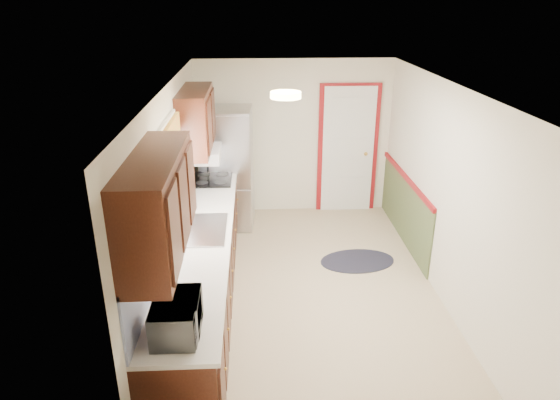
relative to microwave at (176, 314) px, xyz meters
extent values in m
cube|color=tan|center=(1.20, 1.95, -1.11)|extent=(3.20, 5.20, 0.12)
cube|color=white|center=(1.20, 1.95, 1.29)|extent=(3.20, 5.20, 0.12)
cube|color=silver|center=(1.20, 4.45, 0.09)|extent=(3.20, 0.10, 2.40)
cube|color=silver|center=(1.20, -0.55, 0.09)|extent=(3.20, 0.10, 2.40)
cube|color=silver|center=(-0.30, 1.95, 0.09)|extent=(0.10, 5.20, 2.40)
cube|color=silver|center=(2.70, 1.95, 0.09)|extent=(0.10, 5.20, 2.40)
cube|color=#36150C|center=(0.00, 1.65, -0.66)|extent=(0.60, 4.00, 0.90)
cube|color=silver|center=(0.01, 1.65, -0.19)|extent=(0.63, 4.00, 0.04)
cube|color=#526DC8|center=(-0.29, 1.65, 0.11)|extent=(0.02, 4.00, 0.55)
cube|color=#36150C|center=(-0.12, 0.35, 0.72)|extent=(0.35, 1.40, 0.75)
cube|color=#36150C|center=(-0.12, 3.05, 0.72)|extent=(0.35, 1.20, 0.75)
cube|color=white|center=(-0.29, 1.75, 0.51)|extent=(0.02, 1.00, 0.90)
cube|color=orange|center=(-0.24, 1.75, 0.86)|extent=(0.05, 1.12, 0.24)
cube|color=#B7B7BC|center=(0.01, 1.75, -0.16)|extent=(0.52, 0.82, 0.02)
cube|color=white|center=(-0.07, 3.10, 0.27)|extent=(0.45, 0.60, 0.15)
cube|color=maroon|center=(2.05, 4.42, -0.11)|extent=(0.94, 0.05, 2.08)
cube|color=white|center=(2.05, 4.39, -0.11)|extent=(0.80, 0.04, 2.00)
cube|color=#45532E|center=(2.69, 3.30, -0.66)|extent=(0.02, 2.30, 0.90)
cube|color=maroon|center=(2.67, 3.30, -0.19)|extent=(0.04, 2.30, 0.06)
cylinder|color=#FFD88C|center=(0.90, 1.75, 1.25)|extent=(0.30, 0.30, 0.06)
imported|color=white|center=(0.00, 0.00, 0.00)|extent=(0.28, 0.50, 0.33)
cube|color=#B7B7BC|center=(0.18, 3.94, -0.22)|extent=(0.78, 0.73, 1.78)
cylinder|color=black|center=(-0.07, 3.56, -0.31)|extent=(0.02, 0.02, 1.25)
ellipsoid|color=black|center=(1.91, 2.65, -1.10)|extent=(1.05, 0.74, 0.01)
cube|color=black|center=(0.01, 3.31, -0.16)|extent=(0.52, 0.63, 0.02)
camera|label=1|loc=(0.59, -3.06, 2.13)|focal=32.00mm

